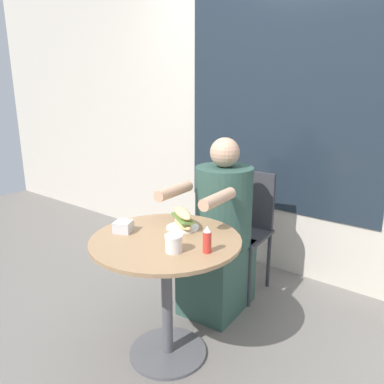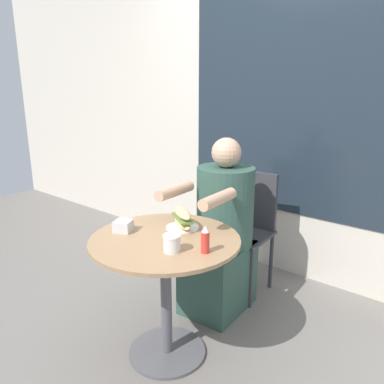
% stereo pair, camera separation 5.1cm
% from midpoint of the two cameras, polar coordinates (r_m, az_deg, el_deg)
% --- Properties ---
extents(ground_plane, '(8.00, 8.00, 0.00)m').
position_cam_midpoint_polar(ground_plane, '(2.32, -3.10, -23.22)').
color(ground_plane, slate).
extents(storefront_wall, '(8.00, 0.09, 2.80)m').
position_cam_midpoint_polar(storefront_wall, '(2.97, 15.41, 14.01)').
color(storefront_wall, beige).
rests_on(storefront_wall, ground_plane).
extents(cafe_table, '(0.79, 0.79, 0.70)m').
position_cam_midpoint_polar(cafe_table, '(2.03, -3.31, -11.73)').
color(cafe_table, '#997551').
rests_on(cafe_table, ground_plane).
extents(diner_chair, '(0.41, 0.41, 0.87)m').
position_cam_midpoint_polar(diner_chair, '(2.77, 9.08, -4.28)').
color(diner_chair, '#333338').
rests_on(diner_chair, ground_plane).
extents(seated_diner, '(0.41, 0.68, 1.16)m').
position_cam_midpoint_polar(seated_diner, '(2.50, 5.07, -7.03)').
color(seated_diner, '#2D4C42').
rests_on(seated_diner, ground_plane).
extents(sandwich_on_plate, '(0.22, 0.18, 0.11)m').
position_cam_midpoint_polar(sandwich_on_plate, '(2.07, -0.75, -4.19)').
color(sandwich_on_plate, white).
rests_on(sandwich_on_plate, cafe_table).
extents(drink_cup, '(0.09, 0.09, 0.08)m').
position_cam_midpoint_polar(drink_cup, '(1.78, -2.25, -7.80)').
color(drink_cup, silver).
rests_on(drink_cup, cafe_table).
extents(napkin_box, '(0.12, 0.12, 0.06)m').
position_cam_midpoint_polar(napkin_box, '(2.06, -9.75, -5.12)').
color(napkin_box, silver).
rests_on(napkin_box, cafe_table).
extents(condiment_bottle, '(0.04, 0.04, 0.13)m').
position_cam_midpoint_polar(condiment_bottle, '(1.77, 2.86, -7.29)').
color(condiment_bottle, red).
rests_on(condiment_bottle, cafe_table).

